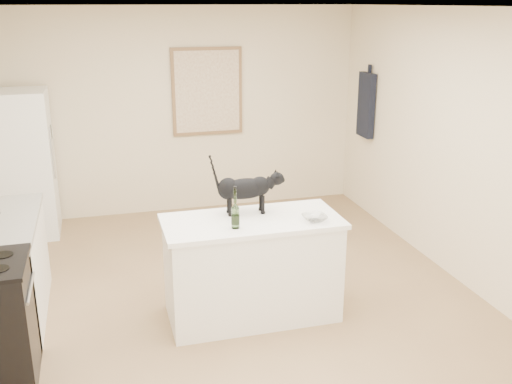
# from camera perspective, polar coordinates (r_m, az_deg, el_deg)

# --- Properties ---
(floor) EXTENTS (5.50, 5.50, 0.00)m
(floor) POSITION_cam_1_polar(r_m,az_deg,el_deg) (5.46, -1.97, -10.90)
(floor) COLOR #90724C
(floor) RESTS_ON ground
(ceiling) EXTENTS (5.50, 5.50, 0.00)m
(ceiling) POSITION_cam_1_polar(r_m,az_deg,el_deg) (4.78, -2.32, 17.52)
(ceiling) COLOR white
(ceiling) RESTS_ON ground
(wall_back) EXTENTS (4.50, 0.00, 4.50)m
(wall_back) POSITION_cam_1_polar(r_m,az_deg,el_deg) (7.61, -6.98, 7.73)
(wall_back) COLOR beige
(wall_back) RESTS_ON ground
(wall_front) EXTENTS (4.50, 0.00, 4.50)m
(wall_front) POSITION_cam_1_polar(r_m,az_deg,el_deg) (2.57, 12.63, -13.83)
(wall_front) COLOR beige
(wall_front) RESTS_ON ground
(wall_right) EXTENTS (0.00, 5.50, 5.50)m
(wall_right) POSITION_cam_1_polar(r_m,az_deg,el_deg) (5.89, 19.74, 3.78)
(wall_right) COLOR beige
(wall_right) RESTS_ON ground
(island_base) EXTENTS (1.44, 0.67, 0.86)m
(island_base) POSITION_cam_1_polar(r_m,az_deg,el_deg) (5.12, -0.39, -7.58)
(island_base) COLOR white
(island_base) RESTS_ON floor
(island_top) EXTENTS (1.50, 0.70, 0.04)m
(island_top) POSITION_cam_1_polar(r_m,az_deg,el_deg) (4.94, -0.41, -2.87)
(island_top) COLOR white
(island_top) RESTS_ON island_base
(left_cabinets) EXTENTS (0.60, 1.40, 0.86)m
(left_cabinets) POSITION_cam_1_polar(r_m,az_deg,el_deg) (5.49, -23.16, -7.26)
(left_cabinets) COLOR white
(left_cabinets) RESTS_ON floor
(fridge) EXTENTS (0.68, 0.68, 1.70)m
(fridge) POSITION_cam_1_polar(r_m,az_deg,el_deg) (7.28, -21.69, 2.48)
(fridge) COLOR white
(fridge) RESTS_ON floor
(artwork_frame) EXTENTS (0.90, 0.03, 1.10)m
(artwork_frame) POSITION_cam_1_polar(r_m,az_deg,el_deg) (7.59, -4.74, 9.68)
(artwork_frame) COLOR brown
(artwork_frame) RESTS_ON wall_back
(artwork_canvas) EXTENTS (0.82, 0.00, 1.02)m
(artwork_canvas) POSITION_cam_1_polar(r_m,az_deg,el_deg) (7.57, -4.72, 9.67)
(artwork_canvas) COLOR beige
(artwork_canvas) RESTS_ON wall_back
(hanging_garment) EXTENTS (0.08, 0.34, 0.80)m
(hanging_garment) POSITION_cam_1_polar(r_m,az_deg,el_deg) (7.57, 10.63, 8.27)
(hanging_garment) COLOR black
(hanging_garment) RESTS_ON wall_right
(black_cat) EXTENTS (0.58, 0.20, 0.40)m
(black_cat) POSITION_cam_1_polar(r_m,az_deg,el_deg) (5.01, -1.12, 0.07)
(black_cat) COLOR black
(black_cat) RESTS_ON island_top
(wine_bottle) EXTENTS (0.07, 0.07, 0.31)m
(wine_bottle) POSITION_cam_1_polar(r_m,az_deg,el_deg) (4.69, -2.02, -1.76)
(wine_bottle) COLOR #355C24
(wine_bottle) RESTS_ON island_top
(glass_bowl) EXTENTS (0.21, 0.21, 0.05)m
(glass_bowl) POSITION_cam_1_polar(r_m,az_deg,el_deg) (4.91, 5.70, -2.54)
(glass_bowl) COLOR silver
(glass_bowl) RESTS_ON island_top
(fridge_paper) EXTENTS (0.04, 0.12, 0.17)m
(fridge_paper) POSITION_cam_1_polar(r_m,az_deg,el_deg) (7.27, -19.23, 5.57)
(fridge_paper) COLOR white
(fridge_paper) RESTS_ON fridge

